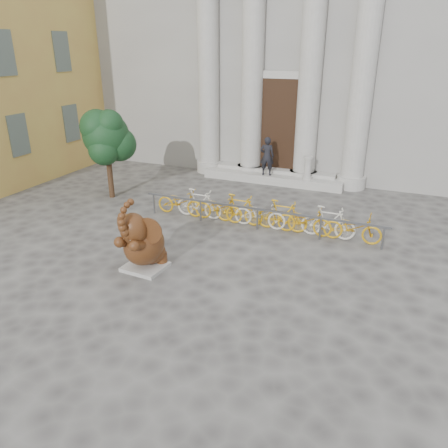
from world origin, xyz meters
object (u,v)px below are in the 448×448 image
at_px(elephant_statue, 143,243).
at_px(pedestrian, 267,156).
at_px(tree, 107,137).
at_px(bike_rack, 260,212).

height_order(elephant_statue, pedestrian, elephant_statue).
bearing_deg(tree, elephant_statue, -46.35).
height_order(bike_rack, pedestrian, pedestrian).
distance_m(tree, pedestrian, 6.50).
relative_size(elephant_statue, bike_rack, 0.26).
bearing_deg(bike_rack, tree, 174.47).
relative_size(bike_rack, tree, 2.38).
xyz_separation_m(elephant_statue, bike_rack, (1.88, 3.93, -0.25)).
bearing_deg(tree, pedestrian, 39.72).
xyz_separation_m(elephant_statue, tree, (-4.32, 4.53, 1.59)).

